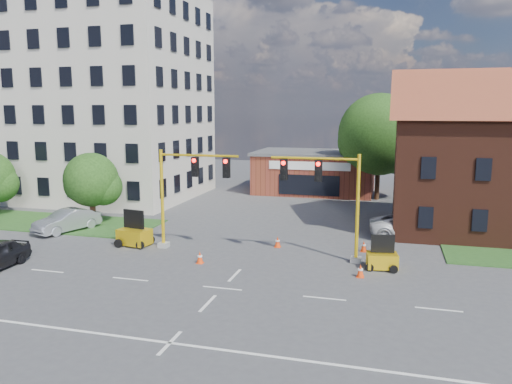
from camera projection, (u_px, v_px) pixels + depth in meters
The scene contains 17 objects.
ground at pixel (222, 288), 24.37m from camera, with size 120.00×120.00×0.00m, color #47474A.
grass_verge_nw at pixel (23, 220), 39.07m from camera, with size 22.00×6.00×0.08m, color #244C1C.
lane_markings at pixel (199, 312), 21.51m from camera, with size 60.00×36.00×0.01m, color white, non-canonical shape.
office_block at pixel (101, 92), 48.72m from camera, with size 18.40×15.40×20.60m.
brick_shop at pixel (315, 172), 52.55m from camera, with size 12.40×8.40×4.30m.
tree_large at pixel (383, 137), 47.36m from camera, with size 8.18×7.79×10.18m.
tree_nw_front at pixel (94, 182), 37.48m from camera, with size 4.26×4.06×5.45m.
signal_mast_west at pixel (186, 187), 30.56m from camera, with size 5.30×0.60×6.20m.
signal_mast_east at pixel (329, 193), 28.30m from camera, with size 5.30×0.60×6.20m.
trailer_west at pixel (134, 235), 31.88m from camera, with size 2.16×1.63×2.23m.
trailer_east at pixel (382, 259), 27.19m from camera, with size 1.77×1.33×1.84m.
cone_a at pixel (200, 257), 28.27m from camera, with size 0.40×0.40×0.70m.
cone_b at pixel (278, 242), 31.59m from camera, with size 0.40×0.40×0.70m.
cone_c at pixel (360, 271), 25.92m from camera, with size 0.40×0.40×0.70m.
cone_d at pixel (364, 246), 30.59m from camera, with size 0.40×0.40×0.70m.
pickup_white at pixel (414, 227), 33.66m from camera, with size 2.70×5.86×1.63m, color white.
sedan_silver_front at pixel (67, 221), 35.59m from camera, with size 1.67×4.80×1.58m, color #A5A8AD.
Camera 1 is at (7.72, -22.01, 8.64)m, focal length 35.00 mm.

